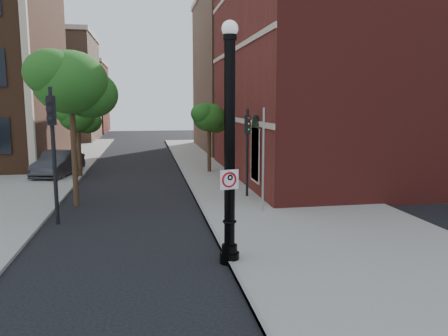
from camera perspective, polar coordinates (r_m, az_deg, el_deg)
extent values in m
plane|color=black|center=(11.91, -8.93, -13.66)|extent=(120.00, 120.00, 0.00)
cube|color=gray|center=(22.36, 6.05, -2.90)|extent=(8.00, 60.00, 0.12)
cube|color=gray|center=(30.68, -26.78, -0.65)|extent=(10.00, 50.00, 0.12)
cube|color=gray|center=(21.61, -4.08, -3.25)|extent=(0.10, 60.00, 0.14)
cube|color=maroon|center=(29.83, 23.10, 10.81)|extent=(22.00, 16.00, 12.00)
cube|color=black|center=(20.82, 4.15, 1.69)|extent=(0.08, 1.40, 2.40)
cube|color=beige|center=(25.57, 1.43, 6.36)|extent=(0.06, 16.00, 0.25)
cube|color=beige|center=(25.73, 1.47, 15.30)|extent=(0.06, 16.00, 0.25)
cube|color=beige|center=(28.97, -24.41, 12.80)|extent=(0.40, 0.40, 14.00)
cube|color=#866049|center=(56.32, -22.59, 9.47)|extent=(12.00, 12.00, 12.00)
cube|color=maroon|center=(70.05, -20.09, 8.48)|extent=(12.00, 12.00, 10.00)
cube|color=#866049|center=(44.17, 11.58, 11.67)|extent=(22.00, 14.00, 14.00)
cylinder|color=black|center=(12.58, 0.72, -11.60)|extent=(0.56, 0.56, 0.30)
cylinder|color=black|center=(12.49, 0.72, -10.53)|extent=(0.44, 0.44, 0.25)
cylinder|color=black|center=(11.87, 0.74, 2.33)|extent=(0.30, 0.30, 5.79)
torus|color=black|center=(12.25, 0.73, -7.00)|extent=(0.40, 0.40, 0.06)
cylinder|color=black|center=(11.92, 0.77, 16.71)|extent=(0.36, 0.36, 0.15)
sphere|color=silver|center=(11.96, 0.78, 17.75)|extent=(0.44, 0.44, 0.44)
cube|color=white|center=(11.82, 0.70, -1.53)|extent=(0.53, 0.15, 0.54)
cube|color=black|center=(11.78, 0.70, -0.34)|extent=(0.53, 0.13, 0.05)
cube|color=black|center=(11.86, 0.69, -2.71)|extent=(0.53, 0.13, 0.05)
cube|color=black|center=(11.72, -0.41, -1.61)|extent=(0.05, 0.02, 0.54)
cube|color=black|center=(11.92, 1.78, -1.44)|extent=(0.05, 0.02, 0.54)
torus|color=#B40713|center=(11.82, 0.70, -1.53)|extent=(0.43, 0.16, 0.43)
cube|color=#B40713|center=(11.82, 0.70, -1.53)|extent=(0.30, 0.08, 0.31)
cube|color=black|center=(11.80, 0.48, -1.54)|extent=(0.05, 0.02, 0.25)
torus|color=black|center=(11.82, 0.80, -1.24)|extent=(0.18, 0.09, 0.17)
cylinder|color=black|center=(11.78, 0.70, -0.36)|extent=(0.03, 0.03, 0.03)
imported|color=#2C2C31|center=(28.46, -20.81, 0.55)|extent=(2.58, 5.04, 1.58)
cylinder|color=black|center=(17.04, -21.32, 1.35)|extent=(0.15, 0.15, 5.04)
cube|color=black|center=(16.93, -21.63, 6.99)|extent=(0.36, 0.34, 1.05)
sphere|color=#E50505|center=(16.77, -21.90, 8.22)|extent=(0.19, 0.19, 0.19)
sphere|color=#FF8C00|center=(16.77, -21.84, 7.15)|extent=(0.19, 0.19, 0.19)
sphere|color=#00E519|center=(16.78, -21.78, 6.08)|extent=(0.19, 0.19, 0.19)
cylinder|color=black|center=(20.31, 3.05, 1.78)|extent=(0.12, 0.12, 4.18)
cube|color=black|center=(20.19, 3.08, 5.70)|extent=(0.32, 0.31, 0.87)
sphere|color=#E50505|center=(20.06, 3.29, 6.55)|extent=(0.16, 0.16, 0.16)
sphere|color=#FF8C00|center=(20.07, 3.28, 5.81)|extent=(0.16, 0.16, 0.16)
sphere|color=#00E519|center=(20.08, 3.27, 5.06)|extent=(0.16, 0.16, 0.16)
cylinder|color=#999999|center=(17.45, 5.13, 0.82)|extent=(0.09, 0.09, 4.28)
cylinder|color=#321F14|center=(19.84, -19.01, 2.31)|extent=(0.24, 0.24, 4.97)
ellipsoid|color=#1A5115|center=(19.76, -19.41, 10.52)|extent=(3.12, 3.12, 2.65)
ellipsoid|color=#1A5115|center=(20.21, -17.07, 9.16)|extent=(2.41, 2.41, 2.05)
ellipsoid|color=#1A5115|center=(19.47, -21.56, 11.49)|extent=(2.27, 2.27, 1.93)
cylinder|color=#321F14|center=(27.32, -18.39, 2.34)|extent=(0.24, 0.24, 3.46)
ellipsoid|color=#1A5115|center=(27.19, -18.59, 6.48)|extent=(2.17, 2.17, 1.85)
ellipsoid|color=#1A5115|center=(27.53, -17.42, 5.83)|extent=(1.68, 1.68, 1.43)
ellipsoid|color=#1A5115|center=(26.96, -19.65, 6.94)|extent=(1.58, 1.58, 1.34)
cylinder|color=#321F14|center=(27.69, -1.94, 2.71)|extent=(0.24, 0.24, 3.32)
ellipsoid|color=#1A5115|center=(27.56, -1.96, 6.65)|extent=(2.09, 2.09, 1.78)
ellipsoid|color=#1A5115|center=(28.02, -1.10, 6.00)|extent=(1.61, 1.61, 1.37)
ellipsoid|color=#1A5115|center=(27.21, -2.78, 7.12)|extent=(1.52, 1.52, 1.29)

